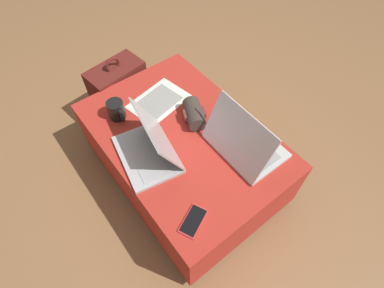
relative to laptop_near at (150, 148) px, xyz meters
The scene contains 9 objects.
ground_plane 0.46m from the laptop_near, 90.88° to the left, with size 14.00×14.00×0.00m, color olive.
ottoman 0.30m from the laptop_near, 90.88° to the left, with size 1.03×0.70×0.38m.
laptop_near is the anchor object (origin of this frame).
laptop_far 0.42m from the laptop_near, 55.38° to the left, with size 0.35×0.26×0.25m.
cell_phone 0.38m from the laptop_near, ahead, with size 0.12×0.15×0.01m.
backpack 0.69m from the laptop_near, 166.83° to the left, with size 0.27×0.35×0.47m.
paper_sheet 0.34m from the laptop_near, 140.08° to the left, with size 0.26×0.33×0.00m.
wrist_brace 0.29m from the laptop_near, 98.31° to the left, with size 0.18×0.15×0.09m.
coffee_mug 0.29m from the laptop_near, behind, with size 0.12×0.08×0.10m.
Camera 1 is at (0.73, -0.51, 1.53)m, focal length 28.00 mm.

